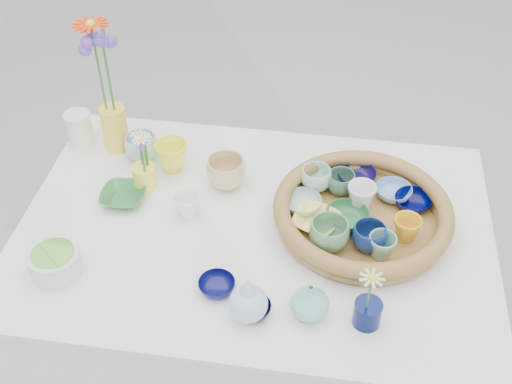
# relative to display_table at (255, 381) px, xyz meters

# --- Properties ---
(ground) EXTENTS (80.00, 80.00, 0.00)m
(ground) POSITION_rel_display_table_xyz_m (0.00, 0.00, 0.00)
(ground) COLOR #97988D
(display_table) EXTENTS (1.26, 0.86, 0.77)m
(display_table) POSITION_rel_display_table_xyz_m (0.00, 0.00, 0.00)
(display_table) COLOR white
(display_table) RESTS_ON ground
(wicker_tray) EXTENTS (0.47, 0.47, 0.08)m
(wicker_tray) POSITION_rel_display_table_xyz_m (0.28, 0.05, 0.80)
(wicker_tray) COLOR brown
(wicker_tray) RESTS_ON display_table
(tray_ceramic_0) EXTENTS (0.11, 0.11, 0.03)m
(tray_ceramic_0) POSITION_rel_display_table_xyz_m (0.26, 0.20, 0.80)
(tray_ceramic_0) COLOR #120C40
(tray_ceramic_0) RESTS_ON wicker_tray
(tray_ceramic_1) EXTENTS (0.10, 0.10, 0.03)m
(tray_ceramic_1) POSITION_rel_display_table_xyz_m (0.41, 0.12, 0.80)
(tray_ceramic_1) COLOR #00033D
(tray_ceramic_1) RESTS_ON wicker_tray
(tray_ceramic_2) EXTENTS (0.09, 0.09, 0.07)m
(tray_ceramic_2) POSITION_rel_display_table_xyz_m (0.39, -0.00, 0.82)
(tray_ceramic_2) COLOR gold
(tray_ceramic_2) RESTS_ON wicker_tray
(tray_ceramic_3) EXTENTS (0.14, 0.14, 0.04)m
(tray_ceramic_3) POSITION_rel_display_table_xyz_m (0.24, 0.03, 0.80)
(tray_ceramic_3) COLOR #307140
(tray_ceramic_3) RESTS_ON wicker_tray
(tray_ceramic_4) EXTENTS (0.11, 0.11, 0.08)m
(tray_ceramic_4) POSITION_rel_display_table_xyz_m (0.20, -0.06, 0.82)
(tray_ceramic_4) COLOR #5E956C
(tray_ceramic_4) RESTS_ON wicker_tray
(tray_ceramic_5) EXTENTS (0.12, 0.12, 0.03)m
(tray_ceramic_5) POSITION_rel_display_table_xyz_m (0.12, 0.07, 0.80)
(tray_ceramic_5) COLOR #ABCDC6
(tray_ceramic_5) RESTS_ON wicker_tray
(tray_ceramic_6) EXTENTS (0.11, 0.11, 0.07)m
(tray_ceramic_6) POSITION_rel_display_table_xyz_m (0.15, 0.16, 0.82)
(tray_ceramic_6) COLOR silver
(tray_ceramic_6) RESTS_ON wicker_tray
(tray_ceramic_7) EXTENTS (0.08, 0.08, 0.07)m
(tray_ceramic_7) POSITION_rel_display_table_xyz_m (0.27, 0.10, 0.82)
(tray_ceramic_7) COLOR white
(tray_ceramic_7) RESTS_ON wicker_tray
(tray_ceramic_8) EXTENTS (0.13, 0.13, 0.03)m
(tray_ceramic_8) POSITION_rel_display_table_xyz_m (0.36, 0.15, 0.80)
(tray_ceramic_8) COLOR #6F9AC8
(tray_ceramic_8) RESTS_ON wicker_tray
(tray_ceramic_9) EXTENTS (0.11, 0.11, 0.07)m
(tray_ceramic_9) POSITION_rel_display_table_xyz_m (0.30, -0.05, 0.82)
(tray_ceramic_9) COLOR navy
(tray_ceramic_9) RESTS_ON wicker_tray
(tray_ceramic_10) EXTENTS (0.15, 0.15, 0.03)m
(tray_ceramic_10) POSITION_rel_display_table_xyz_m (0.16, 0.01, 0.80)
(tray_ceramic_10) COLOR #FFF574
(tray_ceramic_10) RESTS_ON wicker_tray
(tray_ceramic_11) EXTENTS (0.09, 0.09, 0.07)m
(tray_ceramic_11) POSITION_rel_display_table_xyz_m (0.33, -0.07, 0.82)
(tray_ceramic_11) COLOR #74B89B
(tray_ceramic_11) RESTS_ON wicker_tray
(tray_ceramic_12) EXTENTS (0.10, 0.10, 0.06)m
(tray_ceramic_12) POSITION_rel_display_table_xyz_m (0.22, 0.15, 0.81)
(tray_ceramic_12) COLOR #447458
(tray_ceramic_12) RESTS_ON wicker_tray
(loose_ceramic_0) EXTENTS (0.13, 0.13, 0.09)m
(loose_ceramic_0) POSITION_rel_display_table_xyz_m (-0.28, 0.20, 0.81)
(loose_ceramic_0) COLOR #FFFE33
(loose_ceramic_0) RESTS_ON display_table
(loose_ceramic_1) EXTENTS (0.13, 0.13, 0.09)m
(loose_ceramic_1) POSITION_rel_display_table_xyz_m (-0.11, 0.16, 0.81)
(loose_ceramic_1) COLOR #D4B87D
(loose_ceramic_1) RESTS_ON display_table
(loose_ceramic_2) EXTENTS (0.13, 0.13, 0.03)m
(loose_ceramic_2) POSITION_rel_display_table_xyz_m (-0.38, 0.05, 0.78)
(loose_ceramic_2) COLOR #30753A
(loose_ceramic_2) RESTS_ON display_table
(loose_ceramic_3) EXTENTS (0.09, 0.09, 0.07)m
(loose_ceramic_3) POSITION_rel_display_table_xyz_m (-0.19, 0.02, 0.80)
(loose_ceramic_3) COLOR white
(loose_ceramic_3) RESTS_ON display_table
(loose_ceramic_4) EXTENTS (0.09, 0.09, 0.03)m
(loose_ceramic_4) POSITION_rel_display_table_xyz_m (-0.06, -0.23, 0.78)
(loose_ceramic_4) COLOR #080A43
(loose_ceramic_4) RESTS_ON display_table
(loose_ceramic_5) EXTENTS (0.12, 0.12, 0.08)m
(loose_ceramic_5) POSITION_rel_display_table_xyz_m (-0.38, 0.24, 0.80)
(loose_ceramic_5) COLOR #ACD2CF
(loose_ceramic_5) RESTS_ON display_table
(loose_ceramic_6) EXTENTS (0.11, 0.11, 0.03)m
(loose_ceramic_6) POSITION_rel_display_table_xyz_m (0.04, -0.28, 0.78)
(loose_ceramic_6) COLOR black
(loose_ceramic_6) RESTS_ON display_table
(fluted_bowl) EXTENTS (0.13, 0.13, 0.07)m
(fluted_bowl) POSITION_rel_display_table_xyz_m (-0.46, -0.23, 0.80)
(fluted_bowl) COLOR silver
(fluted_bowl) RESTS_ON display_table
(bud_vase_paleblue) EXTENTS (0.11, 0.11, 0.14)m
(bud_vase_paleblue) POSITION_rel_display_table_xyz_m (0.03, -0.29, 0.83)
(bud_vase_paleblue) COLOR silver
(bud_vase_paleblue) RESTS_ON display_table
(bud_vase_seafoam) EXTENTS (0.12, 0.12, 0.09)m
(bud_vase_seafoam) POSITION_rel_display_table_xyz_m (0.17, -0.27, 0.81)
(bud_vase_seafoam) COLOR #79C3AF
(bud_vase_seafoam) RESTS_ON display_table
(bud_vase_cobalt) EXTENTS (0.07, 0.07, 0.07)m
(bud_vase_cobalt) POSITION_rel_display_table_xyz_m (0.30, -0.27, 0.80)
(bud_vase_cobalt) COLOR #050F42
(bud_vase_cobalt) RESTS_ON display_table
(single_daisy) EXTENTS (0.07, 0.07, 0.12)m
(single_daisy) POSITION_rel_display_table_xyz_m (0.30, -0.28, 0.88)
(single_daisy) COLOR beige
(single_daisy) RESTS_ON bud_vase_cobalt
(tall_vase_yellow) EXTENTS (0.09, 0.09, 0.14)m
(tall_vase_yellow) POSITION_rel_display_table_xyz_m (-0.47, 0.28, 0.84)
(tall_vase_yellow) COLOR yellow
(tall_vase_yellow) RESTS_ON display_table
(gerbera) EXTENTS (0.13, 0.13, 0.29)m
(gerbera) POSITION_rel_display_table_xyz_m (-0.48, 0.27, 1.04)
(gerbera) COLOR #FF3707
(gerbera) RESTS_ON tall_vase_yellow
(hydrangea) EXTENTS (0.11, 0.11, 0.31)m
(hydrangea) POSITION_rel_display_table_xyz_m (-0.46, 0.27, 1.02)
(hydrangea) COLOR #534CB4
(hydrangea) RESTS_ON tall_vase_yellow
(white_pitcher) EXTENTS (0.13, 0.11, 0.11)m
(white_pitcher) POSITION_rel_display_table_xyz_m (-0.59, 0.28, 0.82)
(white_pitcher) COLOR silver
(white_pitcher) RESTS_ON display_table
(daisy_cup) EXTENTS (0.07, 0.07, 0.07)m
(daisy_cup) POSITION_rel_display_table_xyz_m (-0.33, 0.11, 0.80)
(daisy_cup) COLOR #FDF43E
(daisy_cup) RESTS_ON display_table
(daisy_posy) EXTENTS (0.10, 0.10, 0.13)m
(daisy_posy) POSITION_rel_display_table_xyz_m (-0.33, 0.11, 0.90)
(daisy_posy) COLOR white
(daisy_posy) RESTS_ON daisy_cup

